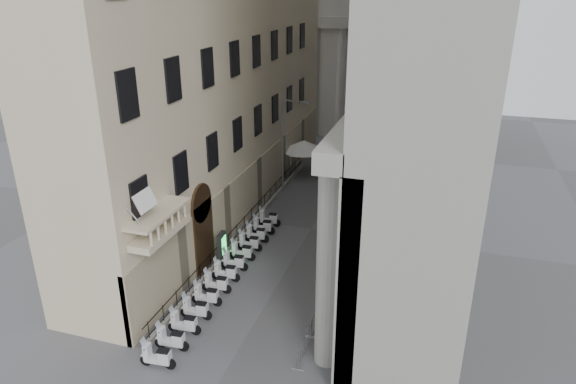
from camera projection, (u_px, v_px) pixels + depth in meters
name	position (u px, v px, depth m)	size (l,w,h in m)	color
iron_fence	(249.00, 228.00, 37.18)	(0.30, 28.00, 1.40)	black
blue_awning	(381.00, 200.00, 41.95)	(1.60, 3.00, 3.00)	navy
flag	(161.00, 339.00, 25.61)	(1.00, 1.40, 8.20)	#9E0C11
scooter_0	(159.00, 367.00, 23.76)	(0.56, 1.40, 1.50)	silver
scooter_1	(173.00, 349.00, 24.91)	(0.56, 1.40, 1.50)	silver
scooter_2	(185.00, 333.00, 26.06)	(0.56, 1.40, 1.50)	silver
scooter_3	(197.00, 318.00, 27.21)	(0.56, 1.40, 1.50)	silver
scooter_4	(208.00, 305.00, 28.35)	(0.56, 1.40, 1.50)	silver
scooter_5	(217.00, 292.00, 29.50)	(0.56, 1.40, 1.50)	silver
scooter_6	(226.00, 280.00, 30.65)	(0.56, 1.40, 1.50)	silver
scooter_7	(235.00, 270.00, 31.80)	(0.56, 1.40, 1.50)	silver
scooter_8	(243.00, 260.00, 32.95)	(0.56, 1.40, 1.50)	silver
scooter_9	(250.00, 250.00, 34.10)	(0.56, 1.40, 1.50)	silver
scooter_10	(257.00, 242.00, 35.25)	(0.56, 1.40, 1.50)	silver
scooter_11	(263.00, 233.00, 36.40)	(0.56, 1.40, 1.50)	silver
scooter_12	(269.00, 226.00, 37.55)	(0.56, 1.40, 1.50)	silver
barrier_0	(305.00, 353.00, 24.62)	(0.60, 2.40, 1.10)	#979A9E
barrier_1	(317.00, 323.00, 26.83)	(0.60, 2.40, 1.10)	#979A9E
barrier_2	(328.00, 297.00, 29.05)	(0.60, 2.40, 1.10)	#979A9E
barrier_3	(337.00, 275.00, 31.26)	(0.60, 2.40, 1.10)	#979A9E
barrier_4	(345.00, 255.00, 33.47)	(0.60, 2.40, 1.10)	#979A9E
barrier_5	(352.00, 239.00, 35.68)	(0.60, 2.40, 1.10)	#979A9E
barrier_6	(359.00, 224.00, 37.89)	(0.60, 2.40, 1.10)	#979A9E
barrier_7	(364.00, 210.00, 40.10)	(0.60, 2.40, 1.10)	#979A9E
barrier_8	(369.00, 198.00, 42.31)	(0.60, 2.40, 1.10)	#979A9E
security_tent	(310.00, 148.00, 46.22)	(3.97, 3.97, 3.22)	silver
street_lamp	(286.00, 138.00, 42.00)	(2.54, 0.75, 7.91)	gray
info_kiosk	(222.00, 247.00, 32.36)	(0.37, 0.96, 2.00)	black
pedestrian_a	(341.00, 176.00, 44.53)	(0.68, 0.45, 1.87)	#0C1733
pedestrian_b	(348.00, 195.00, 40.60)	(0.92, 0.72, 1.90)	black
pedestrian_c	(331.00, 160.00, 48.72)	(0.83, 0.54, 1.70)	black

